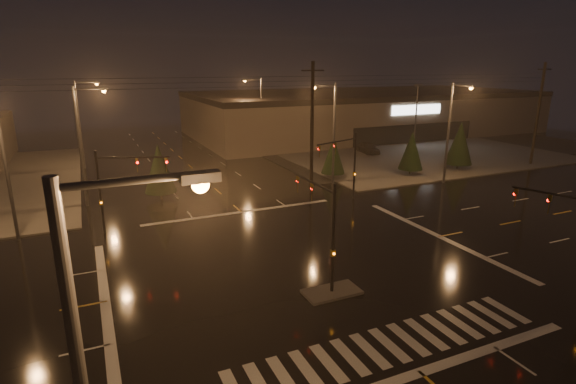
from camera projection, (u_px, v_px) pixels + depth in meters
name	position (u px, v px, depth m)	size (l,w,h in m)	color
ground	(299.00, 264.00, 27.27)	(140.00, 140.00, 0.00)	black
sidewalk_ne	(395.00, 148.00, 65.45)	(36.00, 36.00, 0.12)	#4D4A45
median_island	(332.00, 292.00, 23.74)	(3.00, 1.60, 0.15)	#4D4A45
crosswalk	(389.00, 345.00, 19.38)	(15.00, 2.60, 0.01)	beige
stop_bar_near	(420.00, 372.00, 17.62)	(16.00, 0.50, 0.01)	beige
stop_bar_far	(241.00, 212.00, 36.92)	(16.00, 0.50, 0.01)	beige
parking_lot	(431.00, 148.00, 65.68)	(50.00, 24.00, 0.08)	black
retail_building	(364.00, 111.00, 80.43)	(60.20, 28.30, 7.20)	brown
signal_mast_median	(325.00, 221.00, 23.56)	(0.25, 4.59, 6.00)	black
signal_mast_ne	(347.00, 159.00, 38.89)	(4.84, 1.86, 6.00)	black
signal_mast_nw	(114.00, 182.00, 31.37)	(4.84, 1.86, 6.00)	black
signal_mast_se	(576.00, 235.00, 21.76)	(1.55, 3.87, 6.00)	black
streetlight_1	(83.00, 139.00, 37.05)	(2.77, 0.32, 10.00)	#38383A
streetlight_2	(82.00, 119.00, 51.08)	(2.77, 0.32, 10.00)	#38383A
streetlight_3	(331.00, 127.00, 44.16)	(2.77, 0.32, 10.00)	#38383A
streetlight_4	(259.00, 109.00, 61.70)	(2.77, 0.32, 10.00)	#38383A
streetlight_5	(4.00, 158.00, 29.16)	(0.32, 2.77, 10.00)	#38383A
streetlight_6	(451.00, 127.00, 44.22)	(0.32, 2.77, 10.00)	#38383A
utility_pole_1	(312.00, 128.00, 41.05)	(2.20, 0.32, 12.00)	black
utility_pole_2	(538.00, 114.00, 52.94)	(2.20, 0.32, 12.00)	black
conifer_0	(333.00, 155.00, 46.81)	(2.47, 2.47, 4.55)	black
conifer_1	(411.00, 150.00, 48.56)	(2.64, 2.64, 4.82)	black
conifer_2	(460.00, 143.00, 51.18)	(3.07, 3.07, 5.50)	black
conifer_3	(159.00, 168.00, 39.68)	(2.76, 2.76, 5.02)	black
car_parked	(368.00, 148.00, 61.23)	(1.85, 4.60, 1.57)	black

